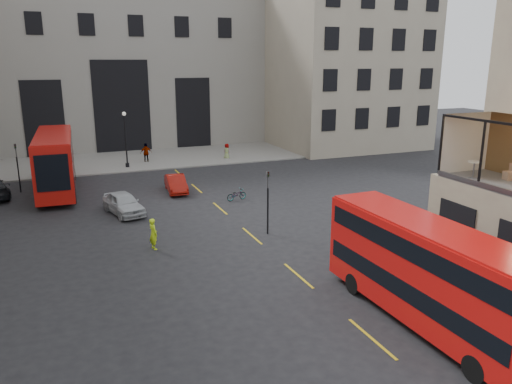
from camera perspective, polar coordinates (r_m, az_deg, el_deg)
name	(u,v)px	position (r m, az deg, el deg)	size (l,w,h in m)	color
ground	(415,328)	(20.78, 17.76, -14.59)	(140.00, 140.00, 0.00)	black
gateway	(114,65)	(62.00, -15.96, 13.77)	(35.00, 10.60, 18.00)	gray
building_right	(336,56)	(62.47, 9.17, 15.07)	(16.60, 18.60, 20.00)	#A19681
pavement_far	(122,160)	(52.90, -15.07, 3.55)	(40.00, 12.00, 0.12)	slate
traffic_light_near	(268,194)	(28.92, 1.37, -0.27)	(0.16, 0.20, 3.80)	black
traffic_light_far	(17,162)	(42.37, -25.63, 3.13)	(0.16, 0.20, 3.80)	black
street_lamp_b	(126,143)	(48.58, -14.64, 5.41)	(0.36, 0.36, 5.33)	black
bus_near	(428,269)	(20.23, 19.01, -8.35)	(2.54, 10.20, 4.05)	red
bus_far	(55,159)	(41.47, -21.98, 3.47)	(3.07, 11.47, 4.54)	#AC110B
car_a	(124,203)	(34.35, -14.89, -1.25)	(1.73, 4.30, 1.46)	#AAAEB2
car_b	(176,184)	(39.27, -9.14, 0.94)	(1.38, 3.96, 1.30)	#941109
bicycle	(237,195)	(36.55, -2.24, -0.30)	(0.55, 1.58, 0.83)	gray
cyclist	(153,234)	(27.60, -11.66, -4.71)	(0.63, 0.42, 1.74)	#BEEA18
pedestrian_a	(59,179)	(42.76, -21.61, 1.41)	(0.77, 0.60, 1.59)	gray
pedestrian_b	(62,172)	(45.20, -21.30, 2.11)	(1.02, 0.58, 1.57)	gray
pedestrian_c	(146,153)	(51.03, -12.44, 4.37)	(1.15, 0.48, 1.96)	gray
pedestrian_d	(227,151)	(51.83, -3.35, 4.66)	(0.79, 0.51, 1.62)	gray
cafe_table_far	(474,167)	(25.61, 23.66, 2.66)	(0.62, 0.62, 0.77)	white
cafe_chair_d	(509,175)	(25.80, 26.91, 1.74)	(0.42, 0.42, 0.76)	tan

